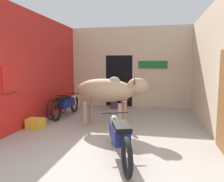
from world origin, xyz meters
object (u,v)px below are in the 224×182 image
cow (109,91)px  shopkeeper_seated (115,94)px  motorcycle_far (66,104)px  plastic_stool (124,103)px  bucket (55,113)px  bicycle (58,106)px  crate (35,123)px  motorcycle_near (119,135)px

cow → shopkeeper_seated: 2.78m
motorcycle_far → plastic_stool: size_ratio=5.02×
motorcycle_far → bucket: bearing=-144.0°
motorcycle_far → bicycle: 0.30m
motorcycle_far → shopkeeper_seated: 2.18m
bicycle → crate: (0.04, -1.49, -0.20)m
cow → plastic_stool: cow is taller
cow → motorcycle_far: bearing=148.8°
bucket → crate: bearing=-86.9°
cow → bicycle: (-1.98, 0.99, -0.69)m
shopkeeper_seated → bucket: bearing=-130.8°
motorcycle_near → plastic_stool: 4.68m
cow → plastic_stool: bearing=89.5°
bucket → motorcycle_near: bearing=-46.0°
crate → motorcycle_far: bearing=81.0°
cow → motorcycle_far: size_ratio=1.08×
motorcycle_far → shopkeeper_seated: size_ratio=1.77×
motorcycle_near → bicycle: (-2.61, 2.92, -0.09)m
bicycle → crate: bicycle is taller
cow → plastic_stool: size_ratio=5.43×
crate → bucket: bearing=93.1°
plastic_stool → cow: bearing=-90.5°
motorcycle_near → motorcycle_far: size_ratio=0.99×
plastic_stool → motorcycle_far: bearing=-135.6°
motorcycle_near → motorcycle_far: motorcycle_near is taller
motorcycle_far → cow: bearing=-31.2°
motorcycle_far → crate: (-0.24, -1.53, -0.27)m
cow → crate: size_ratio=4.88×
bicycle → shopkeeper_seated: (1.64, 1.74, 0.25)m
bicycle → shopkeeper_seated: 2.40m
bucket → motorcycle_far: bearing=36.0°
shopkeeper_seated → crate: bearing=-116.2°
bicycle → crate: bearing=-88.4°
cow → bicycle: size_ratio=1.27×
motorcycle_near → crate: size_ratio=4.49×
bicycle → crate: size_ratio=3.84×
bicycle → cow: bearing=-26.5°
plastic_stool → crate: plastic_stool is taller
shopkeeper_seated → bucket: shopkeeper_seated is taller
bicycle → crate: 1.51m
bicycle → plastic_stool: (2.00, 1.72, -0.13)m
bicycle → plastic_stool: bicycle is taller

